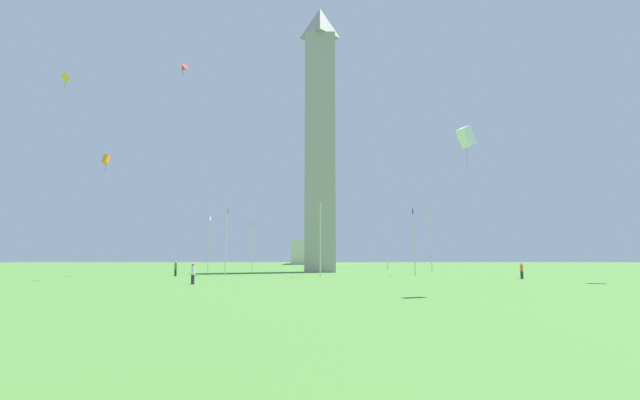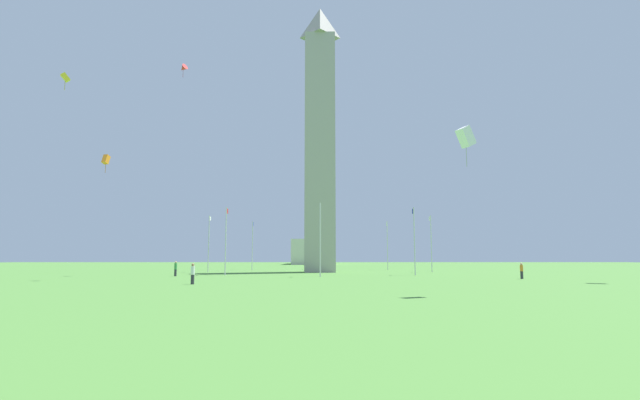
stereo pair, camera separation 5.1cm
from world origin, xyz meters
TOP-DOWN VIEW (x-y plane):
  - ground_plane at (0.00, 0.00)m, footprint 260.00×260.00m
  - obelisk_monument at (0.00, 0.00)m, footprint 4.66×4.66m
  - flagpole_n at (17.06, 0.00)m, footprint 1.12×0.14m
  - flagpole_ne at (12.08, 12.02)m, footprint 1.12×0.14m
  - flagpole_e at (0.06, 17.00)m, footprint 1.12×0.14m
  - flagpole_se at (-11.97, 12.02)m, footprint 1.12×0.14m
  - flagpole_s at (-16.95, 0.00)m, footprint 1.12×0.14m
  - flagpole_sw at (-11.97, -12.02)m, footprint 1.12×0.14m
  - flagpole_w at (0.06, -17.00)m, footprint 1.12×0.14m
  - flagpole_nw at (12.08, -12.02)m, footprint 1.12×0.14m
  - person_green_shirt at (-15.10, 17.36)m, footprint 0.32×0.32m
  - person_orange_shirt at (-22.10, -21.22)m, footprint 0.32×0.32m
  - person_white_shirt at (-31.83, 10.84)m, footprint 0.32×0.32m
  - kite_white_box at (-43.05, -9.21)m, footprint 1.13×1.35m
  - kite_red_delta at (-9.80, 18.90)m, footprint 1.40×1.49m
  - kite_yellow_box at (-32.64, 22.30)m, footprint 0.74×0.89m
  - kite_orange_box at (-23.75, 22.46)m, footprint 0.90×0.70m
  - distant_building at (78.98, 3.18)m, footprint 27.81×10.34m

SIDE VIEW (x-z plane):
  - ground_plane at x=0.00m, z-range 0.00..0.00m
  - person_orange_shirt at x=-22.10m, z-range -0.01..1.67m
  - person_white_shirt at x=-31.83m, z-range 0.00..1.76m
  - person_green_shirt at x=-15.10m, z-range 0.00..1.79m
  - distant_building at x=78.98m, z-range 0.00..7.49m
  - flagpole_n at x=17.06m, z-range 0.39..9.03m
  - flagpole_ne at x=12.08m, z-range 0.39..9.03m
  - flagpole_e at x=0.06m, z-range 0.39..9.03m
  - flagpole_se at x=-11.97m, z-range 0.39..9.03m
  - flagpole_s at x=-16.95m, z-range 0.39..9.03m
  - flagpole_sw at x=-11.97m, z-range 0.39..9.03m
  - flagpole_w at x=0.06m, z-range 0.39..9.03m
  - flagpole_nw at x=12.08m, z-range 0.39..9.03m
  - kite_white_box at x=-43.05m, z-range 8.56..11.19m
  - kite_orange_box at x=-23.75m, z-range 11.45..13.41m
  - kite_yellow_box at x=-32.64m, z-range 17.09..18.65m
  - obelisk_monument at x=0.00m, z-range 0.00..42.33m
  - kite_red_delta at x=-9.80m, z-range 27.20..29.11m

